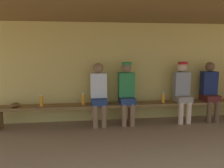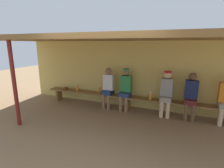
{
  "view_description": "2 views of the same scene",
  "coord_description": "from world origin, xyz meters",
  "px_view_note": "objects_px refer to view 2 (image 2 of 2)",
  "views": [
    {
      "loc": [
        -1.09,
        -3.32,
        1.64
      ],
      "look_at": [
        -0.48,
        1.14,
        0.95
      ],
      "focal_mm": 37.6,
      "sensor_mm": 36.0,
      "label": 1
    },
    {
      "loc": [
        1.5,
        -3.57,
        2.11
      ],
      "look_at": [
        -0.41,
        1.16,
        0.92
      ],
      "focal_mm": 27.75,
      "sensor_mm": 36.0,
      "label": 2
    }
  ],
  "objects_px": {
    "water_bottle_clear": "(77,88)",
    "water_bottle_green": "(99,90)",
    "baseball_glove_tan": "(66,88)",
    "player_rightmost": "(166,91)",
    "player_in_white": "(108,86)",
    "water_bottle_blue": "(150,96)",
    "player_with_sunglasses": "(191,94)",
    "player_middle": "(125,87)",
    "support_post": "(14,85)",
    "bench": "(128,99)"
  },
  "relations": [
    {
      "from": "support_post",
      "to": "bench",
      "type": "bearing_deg",
      "value": 41.36
    },
    {
      "from": "water_bottle_clear",
      "to": "water_bottle_green",
      "type": "height_order",
      "value": "water_bottle_green"
    },
    {
      "from": "player_middle",
      "to": "water_bottle_blue",
      "type": "xyz_separation_m",
      "value": [
        0.81,
        -0.05,
        -0.18
      ]
    },
    {
      "from": "support_post",
      "to": "water_bottle_green",
      "type": "bearing_deg",
      "value": 57.63
    },
    {
      "from": "player_in_white",
      "to": "player_middle",
      "type": "bearing_deg",
      "value": 0.05
    },
    {
      "from": "water_bottle_blue",
      "to": "support_post",
      "type": "bearing_deg",
      "value": -146.33
    },
    {
      "from": "player_in_white",
      "to": "water_bottle_green",
      "type": "bearing_deg",
      "value": 176.5
    },
    {
      "from": "player_with_sunglasses",
      "to": "water_bottle_blue",
      "type": "distance_m",
      "value": 1.12
    },
    {
      "from": "player_rightmost",
      "to": "player_in_white",
      "type": "distance_m",
      "value": 1.86
    },
    {
      "from": "player_middle",
      "to": "water_bottle_blue",
      "type": "distance_m",
      "value": 0.83
    },
    {
      "from": "player_rightmost",
      "to": "water_bottle_green",
      "type": "xyz_separation_m",
      "value": [
        -2.19,
        0.02,
        -0.17
      ]
    },
    {
      "from": "player_in_white",
      "to": "water_bottle_clear",
      "type": "height_order",
      "value": "player_in_white"
    },
    {
      "from": "player_middle",
      "to": "player_in_white",
      "type": "bearing_deg",
      "value": -179.95
    },
    {
      "from": "bench",
      "to": "water_bottle_clear",
      "type": "bearing_deg",
      "value": -179.33
    },
    {
      "from": "player_with_sunglasses",
      "to": "player_in_white",
      "type": "xyz_separation_m",
      "value": [
        -2.52,
        0.0,
        0.0
      ]
    },
    {
      "from": "player_in_white",
      "to": "player_with_sunglasses",
      "type": "bearing_deg",
      "value": 0.0
    },
    {
      "from": "player_with_sunglasses",
      "to": "water_bottle_blue",
      "type": "bearing_deg",
      "value": -177.63
    },
    {
      "from": "player_with_sunglasses",
      "to": "water_bottle_clear",
      "type": "distance_m",
      "value": 3.71
    },
    {
      "from": "player_with_sunglasses",
      "to": "player_rightmost",
      "type": "relative_size",
      "value": 0.99
    },
    {
      "from": "baseball_glove_tan",
      "to": "player_rightmost",
      "type": "bearing_deg",
      "value": 97.44
    },
    {
      "from": "water_bottle_clear",
      "to": "water_bottle_blue",
      "type": "distance_m",
      "value": 2.6
    },
    {
      "from": "player_middle",
      "to": "water_bottle_clear",
      "type": "height_order",
      "value": "player_middle"
    },
    {
      "from": "player_middle",
      "to": "player_with_sunglasses",
      "type": "relative_size",
      "value": 1.01
    },
    {
      "from": "water_bottle_clear",
      "to": "baseball_glove_tan",
      "type": "height_order",
      "value": "water_bottle_clear"
    },
    {
      "from": "support_post",
      "to": "player_rightmost",
      "type": "xyz_separation_m",
      "value": [
        3.54,
        2.1,
        -0.35
      ]
    },
    {
      "from": "player_in_white",
      "to": "water_bottle_blue",
      "type": "relative_size",
      "value": 5.94
    },
    {
      "from": "support_post",
      "to": "player_middle",
      "type": "bearing_deg",
      "value": 42.68
    },
    {
      "from": "player_middle",
      "to": "player_in_white",
      "type": "relative_size",
      "value": 1.01
    },
    {
      "from": "support_post",
      "to": "water_bottle_blue",
      "type": "xyz_separation_m",
      "value": [
        3.09,
        2.06,
        -0.53
      ]
    },
    {
      "from": "support_post",
      "to": "player_in_white",
      "type": "relative_size",
      "value": 1.65
    },
    {
      "from": "water_bottle_green",
      "to": "player_middle",
      "type": "bearing_deg",
      "value": -1.21
    },
    {
      "from": "player_rightmost",
      "to": "water_bottle_blue",
      "type": "height_order",
      "value": "player_rightmost"
    },
    {
      "from": "support_post",
      "to": "player_rightmost",
      "type": "distance_m",
      "value": 4.13
    },
    {
      "from": "water_bottle_green",
      "to": "player_in_white",
      "type": "bearing_deg",
      "value": -3.5
    },
    {
      "from": "bench",
      "to": "player_in_white",
      "type": "height_order",
      "value": "player_in_white"
    },
    {
      "from": "water_bottle_blue",
      "to": "player_rightmost",
      "type": "bearing_deg",
      "value": 5.88
    },
    {
      "from": "player_with_sunglasses",
      "to": "baseball_glove_tan",
      "type": "height_order",
      "value": "player_with_sunglasses"
    },
    {
      "from": "player_in_white",
      "to": "water_bottle_clear",
      "type": "distance_m",
      "value": 1.19
    },
    {
      "from": "water_bottle_clear",
      "to": "water_bottle_green",
      "type": "xyz_separation_m",
      "value": [
        0.85,
        0.05,
        0.0
      ]
    },
    {
      "from": "player_in_white",
      "to": "support_post",
      "type": "bearing_deg",
      "value": -128.57
    },
    {
      "from": "player_middle",
      "to": "water_bottle_clear",
      "type": "xyz_separation_m",
      "value": [
        -1.79,
        -0.03,
        -0.17
      ]
    },
    {
      "from": "water_bottle_blue",
      "to": "bench",
      "type": "bearing_deg",
      "value": 176.53
    },
    {
      "from": "support_post",
      "to": "water_bottle_blue",
      "type": "distance_m",
      "value": 3.75
    },
    {
      "from": "support_post",
      "to": "baseball_glove_tan",
      "type": "height_order",
      "value": "support_post"
    },
    {
      "from": "player_in_white",
      "to": "water_bottle_clear",
      "type": "xyz_separation_m",
      "value": [
        -1.18,
        -0.03,
        -0.16
      ]
    },
    {
      "from": "water_bottle_clear",
      "to": "water_bottle_blue",
      "type": "height_order",
      "value": "water_bottle_clear"
    },
    {
      "from": "support_post",
      "to": "player_middle",
      "type": "height_order",
      "value": "support_post"
    },
    {
      "from": "player_rightmost",
      "to": "baseball_glove_tan",
      "type": "distance_m",
      "value": 3.57
    },
    {
      "from": "player_middle",
      "to": "water_bottle_blue",
      "type": "bearing_deg",
      "value": -3.28
    },
    {
      "from": "player_with_sunglasses",
      "to": "player_rightmost",
      "type": "xyz_separation_m",
      "value": [
        -0.66,
        0.0,
        0.02
      ]
    }
  ]
}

